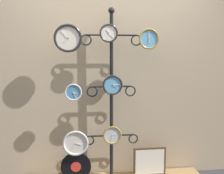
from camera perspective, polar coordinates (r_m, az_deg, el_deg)
shop_wall at (r=3.20m, az=-0.46°, el=4.66°), size 4.40×0.04×2.80m
display_stand at (r=3.12m, az=-0.11°, el=-6.10°), size 0.71×0.33×2.07m
clock_top_left at (r=2.92m, az=-9.58°, el=10.44°), size 0.31×0.04×0.31m
clock_top_center at (r=2.96m, az=-0.72°, el=11.63°), size 0.21×0.04×0.21m
clock_top_right at (r=3.01m, az=8.03°, el=10.32°), size 0.23×0.04×0.23m
clock_middle_left at (r=2.94m, az=-8.42°, el=-1.14°), size 0.19×0.04×0.19m
clock_middle_center at (r=2.95m, az=0.13°, el=0.43°), size 0.23×0.04×0.23m
clock_bottom_left at (r=3.08m, az=-7.94°, el=-12.03°), size 0.30×0.04×0.30m
clock_bottom_center at (r=3.11m, az=0.05°, el=-10.43°), size 0.22×0.04×0.22m
vinyl_record at (r=3.21m, az=-7.86°, el=-16.84°), size 0.35×0.01×0.35m
picture_frame at (r=3.35m, az=8.19°, el=-15.79°), size 0.40×0.02×0.35m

